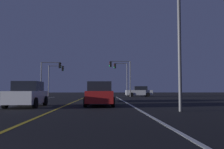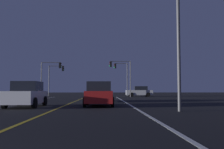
{
  "view_description": "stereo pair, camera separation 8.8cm",
  "coord_description": "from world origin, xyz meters",
  "px_view_note": "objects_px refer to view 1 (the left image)",
  "views": [
    {
      "loc": [
        2.74,
        -1.93,
        1.15
      ],
      "look_at": [
        3.82,
        29.34,
        3.01
      ],
      "focal_mm": 40.71,
      "sensor_mm": 36.0,
      "label": 1
    },
    {
      "loc": [
        2.83,
        -1.93,
        1.15
      ],
      "look_at": [
        3.82,
        29.34,
        3.01
      ],
      "focal_mm": 40.71,
      "sensor_mm": 36.0,
      "label": 2
    }
  ],
  "objects_px": {
    "car_lead_same_lane": "(100,94)",
    "traffic_light_near_left": "(51,71)",
    "traffic_light_far_right": "(121,72)",
    "traffic_light_far_left": "(56,74)",
    "street_lamp_right_near": "(168,15)",
    "car_ahead_far": "(102,93)",
    "car_crossing_side": "(139,92)",
    "car_oncoming": "(27,95)",
    "traffic_light_near_right": "(120,70)"
  },
  "relations": [
    {
      "from": "car_oncoming",
      "to": "car_lead_same_lane",
      "type": "height_order",
      "value": "same"
    },
    {
      "from": "car_ahead_far",
      "to": "street_lamp_right_near",
      "type": "relative_size",
      "value": 0.53
    },
    {
      "from": "car_lead_same_lane",
      "to": "traffic_light_far_right",
      "type": "xyz_separation_m",
      "value": [
        3.47,
        27.77,
        3.52
      ]
    },
    {
      "from": "car_crossing_side",
      "to": "traffic_light_near_right",
      "type": "xyz_separation_m",
      "value": [
        -3.23,
        -1.55,
        3.42
      ]
    },
    {
      "from": "car_crossing_side",
      "to": "traffic_light_near_left",
      "type": "height_order",
      "value": "traffic_light_near_left"
    },
    {
      "from": "car_lead_same_lane",
      "to": "traffic_light_far_left",
      "type": "height_order",
      "value": "traffic_light_far_left"
    },
    {
      "from": "car_crossing_side",
      "to": "traffic_light_far_right",
      "type": "bearing_deg",
      "value": -55.34
    },
    {
      "from": "car_lead_same_lane",
      "to": "traffic_light_far_left",
      "type": "relative_size",
      "value": 0.79
    },
    {
      "from": "car_ahead_far",
      "to": "car_crossing_side",
      "type": "distance_m",
      "value": 18.28
    },
    {
      "from": "traffic_light_near_left",
      "to": "street_lamp_right_near",
      "type": "relative_size",
      "value": 0.67
    },
    {
      "from": "car_oncoming",
      "to": "traffic_light_near_right",
      "type": "bearing_deg",
      "value": 161.5
    },
    {
      "from": "traffic_light_far_right",
      "to": "traffic_light_far_left",
      "type": "xyz_separation_m",
      "value": [
        -11.7,
        -0.0,
        -0.32
      ]
    },
    {
      "from": "car_lead_same_lane",
      "to": "traffic_light_near_right",
      "type": "xyz_separation_m",
      "value": [
        2.97,
        22.27,
        3.42
      ]
    },
    {
      "from": "car_lead_same_lane",
      "to": "traffic_light_far_left",
      "type": "distance_m",
      "value": 29.14
    },
    {
      "from": "traffic_light_near_left",
      "to": "car_crossing_side",
      "type": "bearing_deg",
      "value": 6.24
    },
    {
      "from": "car_oncoming",
      "to": "traffic_light_near_left",
      "type": "relative_size",
      "value": 0.78
    },
    {
      "from": "car_ahead_far",
      "to": "traffic_light_far_right",
      "type": "xyz_separation_m",
      "value": [
        3.31,
        21.2,
        3.52
      ]
    },
    {
      "from": "car_ahead_far",
      "to": "traffic_light_near_left",
      "type": "bearing_deg",
      "value": 27.51
    },
    {
      "from": "car_crossing_side",
      "to": "car_oncoming",
      "type": "bearing_deg",
      "value": 66.05
    },
    {
      "from": "car_oncoming",
      "to": "car_lead_same_lane",
      "type": "relative_size",
      "value": 1.0
    },
    {
      "from": "car_ahead_far",
      "to": "car_crossing_side",
      "type": "height_order",
      "value": "same"
    },
    {
      "from": "car_crossing_side",
      "to": "street_lamp_right_near",
      "type": "distance_m",
      "value": 28.82
    },
    {
      "from": "car_ahead_far",
      "to": "traffic_light_near_right",
      "type": "distance_m",
      "value": 16.31
    },
    {
      "from": "car_ahead_far",
      "to": "car_lead_same_lane",
      "type": "distance_m",
      "value": 6.57
    },
    {
      "from": "car_ahead_far",
      "to": "traffic_light_far_left",
      "type": "bearing_deg",
      "value": 21.6
    },
    {
      "from": "traffic_light_far_right",
      "to": "traffic_light_near_right",
      "type": "bearing_deg",
      "value": 84.76
    },
    {
      "from": "car_ahead_far",
      "to": "car_oncoming",
      "type": "bearing_deg",
      "value": 146.48
    },
    {
      "from": "car_ahead_far",
      "to": "car_crossing_side",
      "type": "relative_size",
      "value": 1.0
    },
    {
      "from": "car_ahead_far",
      "to": "traffic_light_near_right",
      "type": "height_order",
      "value": "traffic_light_near_right"
    },
    {
      "from": "car_oncoming",
      "to": "traffic_light_near_left",
      "type": "bearing_deg",
      "value": -172.04
    },
    {
      "from": "car_oncoming",
      "to": "traffic_light_near_left",
      "type": "xyz_separation_m",
      "value": [
        -3.24,
        23.16,
        3.26
      ]
    },
    {
      "from": "car_ahead_far",
      "to": "traffic_light_far_left",
      "type": "height_order",
      "value": "traffic_light_far_left"
    },
    {
      "from": "car_oncoming",
      "to": "car_crossing_side",
      "type": "bearing_deg",
      "value": 156.05
    },
    {
      "from": "street_lamp_right_near",
      "to": "traffic_light_far_left",
      "type": "bearing_deg",
      "value": -69.62
    },
    {
      "from": "car_ahead_far",
      "to": "street_lamp_right_near",
      "type": "distance_m",
      "value": 12.49
    },
    {
      "from": "car_oncoming",
      "to": "traffic_light_far_left",
      "type": "xyz_separation_m",
      "value": [
        -3.45,
        28.66,
        3.2
      ]
    },
    {
      "from": "car_ahead_far",
      "to": "traffic_light_near_left",
      "type": "xyz_separation_m",
      "value": [
        -8.18,
        15.7,
        3.26
      ]
    },
    {
      "from": "traffic_light_near_right",
      "to": "traffic_light_far_left",
      "type": "height_order",
      "value": "traffic_light_near_right"
    },
    {
      "from": "car_ahead_far",
      "to": "car_oncoming",
      "type": "height_order",
      "value": "same"
    },
    {
      "from": "car_oncoming",
      "to": "traffic_light_far_right",
      "type": "height_order",
      "value": "traffic_light_far_right"
    },
    {
      "from": "traffic_light_near_right",
      "to": "traffic_light_near_left",
      "type": "relative_size",
      "value": 1.04
    },
    {
      "from": "traffic_light_far_right",
      "to": "traffic_light_far_left",
      "type": "bearing_deg",
      "value": 0.0
    },
    {
      "from": "street_lamp_right_near",
      "to": "traffic_light_near_right",
      "type": "bearing_deg",
      "value": -88.27
    },
    {
      "from": "car_lead_same_lane",
      "to": "traffic_light_near_left",
      "type": "relative_size",
      "value": 0.78
    },
    {
      "from": "car_crossing_side",
      "to": "car_oncoming",
      "type": "distance_m",
      "value": 27.04
    },
    {
      "from": "car_crossing_side",
      "to": "traffic_light_near_left",
      "type": "distance_m",
      "value": 14.67
    },
    {
      "from": "car_crossing_side",
      "to": "traffic_light_near_right",
      "type": "bearing_deg",
      "value": 25.69
    },
    {
      "from": "car_lead_same_lane",
      "to": "traffic_light_far_left",
      "type": "xyz_separation_m",
      "value": [
        -8.23,
        27.77,
        3.2
      ]
    },
    {
      "from": "car_ahead_far",
      "to": "traffic_light_near_left",
      "type": "distance_m",
      "value": 18.0
    },
    {
      "from": "traffic_light_near_right",
      "to": "traffic_light_far_right",
      "type": "distance_m",
      "value": 5.52
    }
  ]
}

